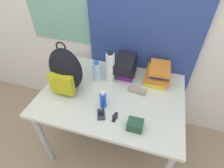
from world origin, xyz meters
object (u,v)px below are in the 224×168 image
object	(u,v)px
water_bottle	(97,71)
sunglasses_case	(137,90)
book_stack_center	(158,73)
sports_bottle	(110,67)
backpack	(65,71)
wristwatch	(115,117)
camera_pouch	(135,125)
sunscreen_bottle	(103,100)
cell_phone	(101,114)
book_stack_left	(125,66)

from	to	relation	value
water_bottle	sunglasses_case	size ratio (longest dim) A/B	1.24
book_stack_center	sports_bottle	bearing A→B (deg)	-163.67
backpack	sports_bottle	xyz separation A→B (m)	(0.31, 0.22, -0.04)
book_stack_center	wristwatch	xyz separation A→B (m)	(-0.25, -0.52, -0.07)
water_bottle	camera_pouch	distance (m)	0.60
sunscreen_bottle	water_bottle	bearing A→B (deg)	118.59
sunscreen_bottle	cell_phone	xyz separation A→B (m)	(0.01, -0.09, -0.06)
backpack	sunglasses_case	distance (m)	0.61
backpack	book_stack_center	world-z (taller)	backpack
backpack	sports_bottle	distance (m)	0.38
sports_bottle	camera_pouch	world-z (taller)	sports_bottle
backpack	book_stack_center	xyz separation A→B (m)	(0.72, 0.34, -0.11)
book_stack_center	sunscreen_bottle	world-z (taller)	book_stack_center
sports_bottle	cell_phone	size ratio (longest dim) A/B	2.61
sunglasses_case	book_stack_center	bearing A→B (deg)	55.18
book_stack_center	cell_phone	distance (m)	0.64
sports_bottle	book_stack_center	bearing A→B (deg)	16.33
sunscreen_bottle	wristwatch	distance (m)	0.16
backpack	sports_bottle	bearing A→B (deg)	35.15
sunglasses_case	book_stack_left	bearing A→B (deg)	127.52
book_stack_left	water_bottle	bearing A→B (deg)	-145.76
camera_pouch	water_bottle	bearing A→B (deg)	136.03
camera_pouch	sunglasses_case	bearing A→B (deg)	98.46
sports_bottle	sunscreen_bottle	size ratio (longest dim) A/B	1.94
sports_bottle	sunglasses_case	distance (m)	0.30
book_stack_left	cell_phone	bearing A→B (deg)	-95.28
book_stack_left	book_stack_center	size ratio (longest dim) A/B	1.08
book_stack_center	water_bottle	distance (m)	0.55
sports_bottle	camera_pouch	xyz separation A→B (m)	(0.32, -0.45, -0.11)
book_stack_center	water_bottle	bearing A→B (deg)	-163.95
sports_bottle	sunglasses_case	size ratio (longest dim) A/B	1.88
backpack	wristwatch	xyz separation A→B (m)	(0.47, -0.19, -0.18)
water_bottle	wristwatch	xyz separation A→B (m)	(0.28, -0.37, -0.09)
sunglasses_case	wristwatch	bearing A→B (deg)	-108.33
backpack	cell_phone	world-z (taller)	backpack
book_stack_left	sunglasses_case	distance (m)	0.27
water_bottle	sports_bottle	bearing A→B (deg)	15.06
water_bottle	sunscreen_bottle	bearing A→B (deg)	-61.41
book_stack_center	book_stack_left	bearing A→B (deg)	-179.76
cell_phone	water_bottle	bearing A→B (deg)	114.18
book_stack_center	camera_pouch	distance (m)	0.58
backpack	book_stack_left	bearing A→B (deg)	39.17
wristwatch	water_bottle	bearing A→B (deg)	126.55
backpack	book_stack_left	xyz separation A→B (m)	(0.41, 0.34, -0.09)
sports_bottle	sunglasses_case	world-z (taller)	sports_bottle
book_stack_center	sports_bottle	world-z (taller)	sports_bottle
water_bottle	wristwatch	bearing A→B (deg)	-53.45
book_stack_center	wristwatch	world-z (taller)	book_stack_center
sunglasses_case	camera_pouch	bearing A→B (deg)	-81.54
book_stack_center	sunglasses_case	bearing A→B (deg)	-124.82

